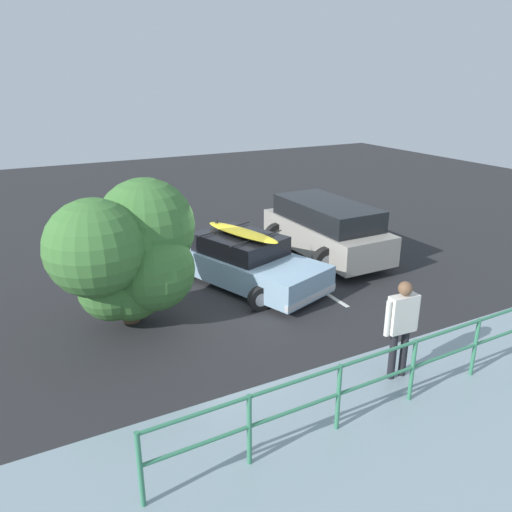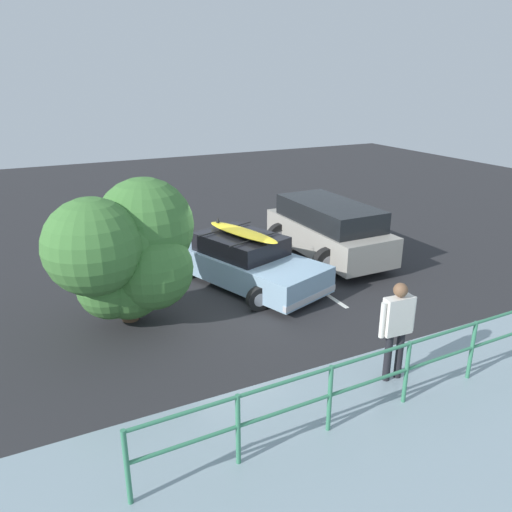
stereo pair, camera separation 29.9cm
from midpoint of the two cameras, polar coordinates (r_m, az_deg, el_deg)
name	(u,v)px [view 1 (the left image)]	position (r m, az deg, el deg)	size (l,w,h in m)	color
ground_plane	(232,292)	(12.59, -3.41, -4.18)	(44.00, 44.00, 0.02)	#28282B
parking_stripe	(294,273)	(13.77, 3.72, -1.98)	(4.83, 0.12, 0.00)	silver
sedan_car	(244,261)	(12.90, -2.04, -0.56)	(3.18, 4.75, 1.57)	#8CADC6
suv_car	(326,229)	(14.79, 7.38, 3.10)	(2.69, 4.50, 1.69)	#9E998E
person_bystander	(402,321)	(9.05, 15.41, -7.18)	(0.72, 0.25, 1.85)	black
railing_fence	(378,374)	(8.19, 12.72, -12.99)	(7.68, 0.22, 1.13)	#387F5B
bush_near_left	(128,254)	(10.73, -15.15, 0.22)	(3.24, 2.64, 3.13)	brown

